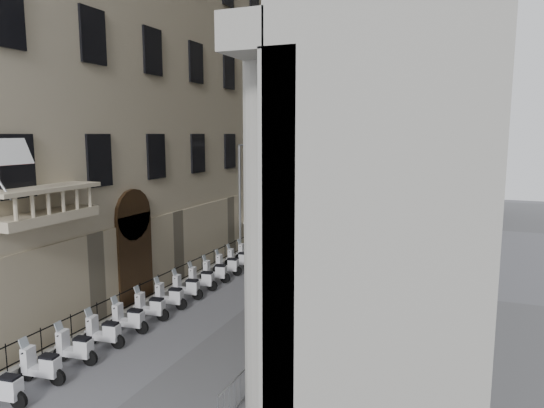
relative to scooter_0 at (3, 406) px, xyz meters
The scene contains 34 objects.
far_building 47.13m from the scooter_0, 85.85° to the left, with size 22.00×10.00×30.00m, color #B2AFA8.
iron_fence 14.60m from the scooter_0, 94.20° to the left, with size 0.30×28.00×1.40m, color black, non-canonical shape.
blue_awning 23.74m from the scooter_0, 71.89° to the left, with size 1.60×3.00×3.00m, color navy, non-canonical shape.
flag 1.74m from the scooter_0, 116.20° to the left, with size 1.00×1.40×8.20m, color #9E0C11, non-canonical shape.
scooter_0 is the anchor object (origin of this frame).
scooter_1 1.47m from the scooter_0, 90.00° to the left, with size 0.56×1.40×1.50m, color silver, non-canonical shape.
scooter_2 2.94m from the scooter_0, 90.00° to the left, with size 0.56×1.40×1.50m, color silver, non-canonical shape.
scooter_3 4.41m from the scooter_0, 90.00° to the left, with size 0.56×1.40×1.50m, color silver, non-canonical shape.
scooter_4 5.88m from the scooter_0, 90.00° to the left, with size 0.56×1.40×1.50m, color silver, non-canonical shape.
scooter_5 7.35m from the scooter_0, 90.00° to the left, with size 0.56×1.40×1.50m, color silver, non-canonical shape.
scooter_6 8.82m from the scooter_0, 90.00° to the left, with size 0.56×1.40×1.50m, color silver, non-canonical shape.
scooter_7 10.29m from the scooter_0, 90.00° to the left, with size 0.56×1.40×1.50m, color silver, non-canonical shape.
scooter_8 11.76m from the scooter_0, 90.00° to the left, with size 0.56×1.40×1.50m, color silver, non-canonical shape.
scooter_9 13.23m from the scooter_0, 90.00° to the left, with size 0.56×1.40×1.50m, color silver, non-canonical shape.
scooter_10 14.70m from the scooter_0, 90.00° to the left, with size 0.56×1.40×1.50m, color silver, non-canonical shape.
scooter_11 16.17m from the scooter_0, 90.00° to the left, with size 0.56×1.40×1.50m, color silver, non-canonical shape.
scooter_12 17.65m from the scooter_0, 90.00° to the left, with size 0.56×1.40×1.50m, color silver, non-canonical shape.
scooter_13 19.12m from the scooter_0, 90.00° to the left, with size 0.56×1.40×1.50m, color silver, non-canonical shape.
scooter_14 20.59m from the scooter_0, 90.00° to the left, with size 0.56×1.40×1.50m, color silver, non-canonical shape.
barrier_1 8.27m from the scooter_0, 36.77° to the left, with size 0.60×2.40×1.10m, color #9B9DA2, non-canonical shape.
barrier_2 9.97m from the scooter_0, 48.36° to the left, with size 0.60×2.40×1.10m, color #9B9DA2, non-canonical shape.
barrier_3 11.95m from the scooter_0, 56.35° to the left, with size 0.60×2.40×1.10m, color #9B9DA2, non-canonical shape.
barrier_4 14.10m from the scooter_0, 61.98° to the left, with size 0.60×2.40×1.10m, color #9B9DA2, non-canonical shape.
barrier_5 16.35m from the scooter_0, 66.10° to the left, with size 0.60×2.40×1.10m, color #9B9DA2, non-canonical shape.
barrier_6 18.66m from the scooter_0, 69.21° to the left, with size 0.60×2.40×1.10m, color #9B9DA2, non-canonical shape.
barrier_7 21.02m from the scooter_0, 71.63° to the left, with size 0.60×2.40×1.10m, color #9B9DA2, non-canonical shape.
barrier_8 23.41m from the scooter_0, 73.56° to the left, with size 0.60×2.40×1.10m, color #9B9DA2, non-canonical shape.
barrier_9 25.81m from the scooter_0, 75.13° to the left, with size 0.60×2.40×1.10m, color #9B9DA2, non-canonical shape.
security_tent 20.83m from the scooter_0, 88.83° to the left, with size 3.55×3.55×2.89m.
street_lamp 18.85m from the scooter_0, 92.25° to the left, with size 2.32×1.02×7.46m.
info_kiosk 18.72m from the scooter_0, 90.09° to the left, with size 0.28×0.83×1.76m.
pedestrian_a 20.53m from the scooter_0, 77.81° to the left, with size 0.58×0.38×1.58m, color black.
pedestrian_b 24.81m from the scooter_0, 77.88° to the left, with size 0.90×0.70×1.86m, color black.
pedestrian_c 27.45m from the scooter_0, 82.03° to the left, with size 0.95×0.62×1.94m, color black.
Camera 1 is at (9.32, -6.07, 8.10)m, focal length 32.00 mm.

